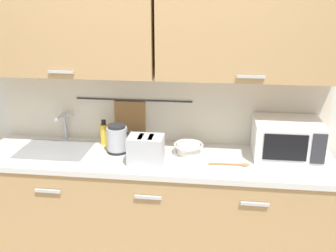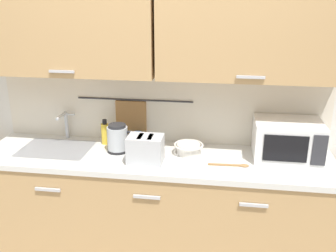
% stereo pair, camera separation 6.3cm
% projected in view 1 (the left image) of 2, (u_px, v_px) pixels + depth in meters
% --- Properties ---
extents(counter_unit, '(2.53, 0.64, 0.90)m').
position_uv_depth(counter_unit, '(154.00, 209.00, 2.87)').
color(counter_unit, tan).
rests_on(counter_unit, ground).
extents(back_wall_assembly, '(3.70, 0.41, 2.50)m').
position_uv_depth(back_wall_assembly, '(159.00, 63.00, 2.74)').
color(back_wall_assembly, silver).
rests_on(back_wall_assembly, ground).
extents(sink_faucet, '(0.09, 0.17, 0.22)m').
position_uv_depth(sink_faucet, '(64.00, 123.00, 2.98)').
color(sink_faucet, '#B2B5BA').
rests_on(sink_faucet, counter_unit).
extents(microwave, '(0.46, 0.35, 0.27)m').
position_uv_depth(microwave, '(286.00, 139.00, 2.68)').
color(microwave, white).
rests_on(microwave, counter_unit).
extents(electric_kettle, '(0.23, 0.16, 0.21)m').
position_uv_depth(electric_kettle, '(118.00, 139.00, 2.76)').
color(electric_kettle, black).
rests_on(electric_kettle, counter_unit).
extents(dish_soap_bottle, '(0.06, 0.06, 0.20)m').
position_uv_depth(dish_soap_bottle, '(104.00, 134.00, 2.91)').
color(dish_soap_bottle, yellow).
rests_on(dish_soap_bottle, counter_unit).
extents(mug_near_sink, '(0.12, 0.08, 0.09)m').
position_uv_depth(mug_near_sink, '(137.00, 138.00, 2.92)').
color(mug_near_sink, blue).
rests_on(mug_near_sink, counter_unit).
extents(mixing_bowl, '(0.21, 0.21, 0.08)m').
position_uv_depth(mixing_bowl, '(188.00, 148.00, 2.75)').
color(mixing_bowl, silver).
rests_on(mixing_bowl, counter_unit).
extents(toaster, '(0.26, 0.17, 0.19)m').
position_uv_depth(toaster, '(146.00, 149.00, 2.59)').
color(toaster, '#B7BABF').
rests_on(toaster, counter_unit).
extents(wooden_spoon, '(0.28, 0.04, 0.01)m').
position_uv_depth(wooden_spoon, '(234.00, 164.00, 2.57)').
color(wooden_spoon, '#9E7042').
rests_on(wooden_spoon, counter_unit).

